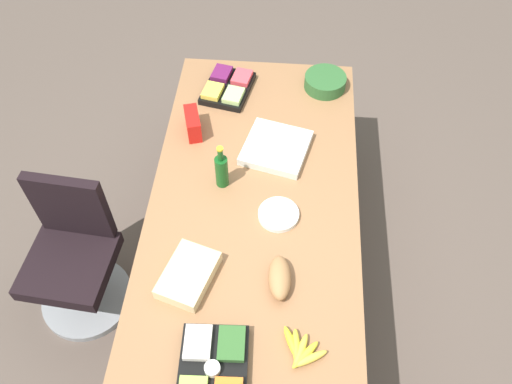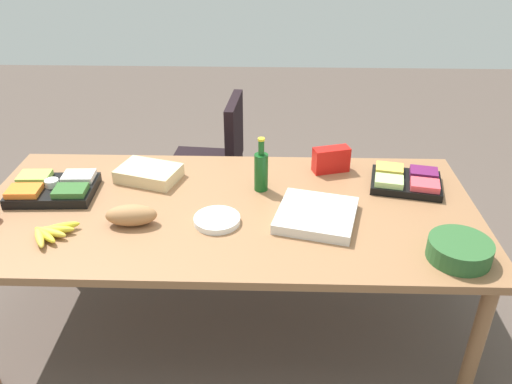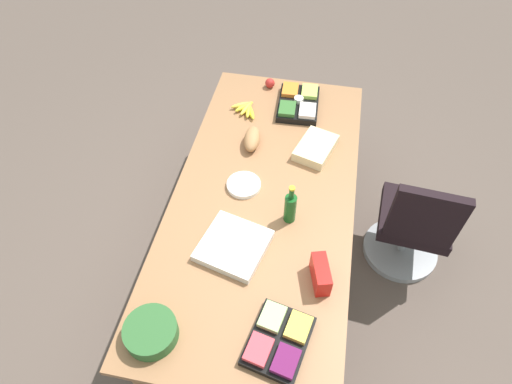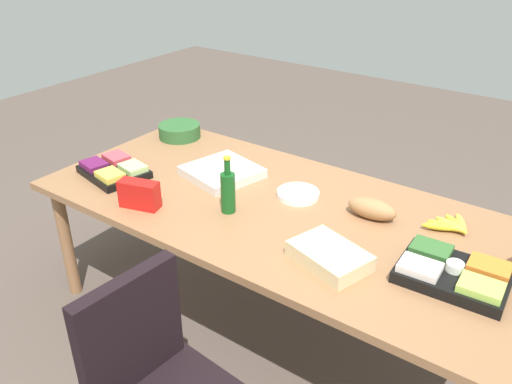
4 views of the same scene
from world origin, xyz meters
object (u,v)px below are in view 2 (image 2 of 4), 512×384
at_px(veggie_tray, 53,188).
at_px(conference_table, 228,218).
at_px(office_chair, 212,177).
at_px(paper_plate_stack, 217,220).
at_px(chip_bag_red, 331,160).
at_px(banana_bunch, 50,232).
at_px(pizza_box, 316,215).
at_px(fruit_platter, 406,181).
at_px(bread_loaf, 131,215).
at_px(salad_bowl, 460,250).
at_px(wine_bottle, 261,170).
at_px(sheet_cake, 149,173).

bearing_deg(veggie_tray, conference_table, -6.27).
xyz_separation_m(office_chair, paper_plate_stack, (0.16, -1.17, 0.40)).
distance_m(chip_bag_red, banana_bunch, 1.50).
bearing_deg(pizza_box, fruit_platter, 48.55).
distance_m(conference_table, pizza_box, 0.45).
xyz_separation_m(bread_loaf, banana_bunch, (-0.35, -0.11, -0.03)).
relative_size(office_chair, chip_bag_red, 4.77).
bearing_deg(paper_plate_stack, banana_bunch, -169.43).
height_order(conference_table, fruit_platter, fruit_platter).
bearing_deg(office_chair, salad_bowl, -49.36).
height_order(conference_table, paper_plate_stack, paper_plate_stack).
bearing_deg(fruit_platter, banana_bunch, -163.06).
distance_m(office_chair, chip_bag_red, 1.08).
distance_m(fruit_platter, salad_bowl, 0.64).
distance_m(bread_loaf, wine_bottle, 0.70).
height_order(conference_table, sheet_cake, sheet_cake).
bearing_deg(veggie_tray, fruit_platter, 4.43).
relative_size(conference_table, paper_plate_stack, 11.24).
relative_size(salad_bowl, wine_bottle, 0.92).
bearing_deg(pizza_box, banana_bunch, -157.53).
height_order(bread_loaf, paper_plate_stack, bread_loaf).
distance_m(fruit_platter, paper_plate_stack, 1.04).
bearing_deg(banana_bunch, chip_bag_red, 27.32).
xyz_separation_m(salad_bowl, paper_plate_stack, (-1.06, 0.25, -0.03)).
distance_m(salad_bowl, wine_bottle, 1.03).
distance_m(conference_table, fruit_platter, 0.97).
distance_m(conference_table, paper_plate_stack, 0.17).
distance_m(conference_table, sheet_cake, 0.54).
height_order(fruit_platter, banana_bunch, fruit_platter).
height_order(chip_bag_red, veggie_tray, chip_bag_red).
height_order(sheet_cake, salad_bowl, salad_bowl).
height_order(sheet_cake, fruit_platter, fruit_platter).
distance_m(pizza_box, veggie_tray, 1.36).
height_order(fruit_platter, pizza_box, fruit_platter).
bearing_deg(sheet_cake, paper_plate_stack, -45.73).
xyz_separation_m(sheet_cake, paper_plate_stack, (0.41, -0.42, -0.02)).
xyz_separation_m(bread_loaf, pizza_box, (0.87, 0.07, -0.03)).
height_order(office_chair, sheet_cake, office_chair).
bearing_deg(fruit_platter, paper_plate_stack, -158.45).
relative_size(fruit_platter, wine_bottle, 1.39).
bearing_deg(conference_table, chip_bag_red, 36.75).
xyz_separation_m(salad_bowl, pizza_box, (-0.58, 0.29, -0.02)).
distance_m(conference_table, chip_bag_red, 0.69).
distance_m(chip_bag_red, veggie_tray, 1.49).
height_order(office_chair, pizza_box, office_chair).
height_order(chip_bag_red, pizza_box, chip_bag_red).
bearing_deg(office_chair, banana_bunch, -113.91).
xyz_separation_m(sheet_cake, salad_bowl, (1.47, -0.67, 0.01)).
relative_size(office_chair, banana_bunch, 4.36).
height_order(salad_bowl, paper_plate_stack, salad_bowl).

